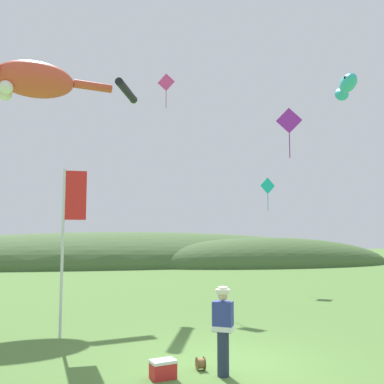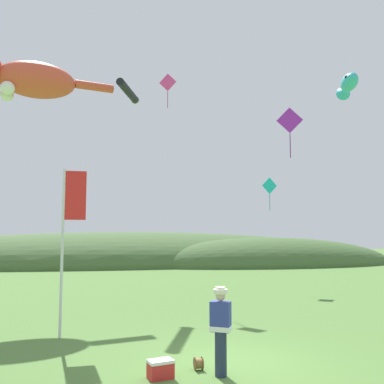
# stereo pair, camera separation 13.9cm
# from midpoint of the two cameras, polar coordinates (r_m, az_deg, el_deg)

# --- Properties ---
(ground_plane) EXTENTS (120.00, 120.00, 0.00)m
(ground_plane) POSITION_cam_midpoint_polar(r_m,az_deg,el_deg) (10.27, 5.11, -21.72)
(ground_plane) COLOR #517A38
(distant_hill_ridge) EXTENTS (51.92, 16.86, 5.96)m
(distant_hill_ridge) POSITION_cam_midpoint_polar(r_m,az_deg,el_deg) (40.95, -5.65, -9.50)
(distant_hill_ridge) COLOR #426033
(distant_hill_ridge) RESTS_ON ground
(festival_attendant) EXTENTS (0.49, 0.44, 1.77)m
(festival_attendant) POSITION_cam_midpoint_polar(r_m,az_deg,el_deg) (9.14, 3.70, -17.61)
(festival_attendant) COLOR #232D47
(festival_attendant) RESTS_ON ground
(kite_spool) EXTENTS (0.17, 0.27, 0.27)m
(kite_spool) POSITION_cam_midpoint_polar(r_m,az_deg,el_deg) (9.70, 0.71, -21.89)
(kite_spool) COLOR olive
(kite_spool) RESTS_ON ground
(picnic_cooler) EXTENTS (0.55, 0.43, 0.36)m
(picnic_cooler) POSITION_cam_midpoint_polar(r_m,az_deg,el_deg) (9.20, -4.35, -22.48)
(picnic_cooler) COLOR red
(picnic_cooler) RESTS_ON ground
(festival_banner_pole) EXTENTS (0.66, 0.08, 4.70)m
(festival_banner_pole) POSITION_cam_midpoint_polar(r_m,az_deg,el_deg) (12.60, -16.45, -4.34)
(festival_banner_pole) COLOR silver
(festival_banner_pole) RESTS_ON ground
(kite_giant_cat) EXTENTS (6.20, 2.44, 1.91)m
(kite_giant_cat) POSITION_cam_midpoint_polar(r_m,az_deg,el_deg) (20.94, -21.65, 13.93)
(kite_giant_cat) COLOR #E04C33
(kite_fish_windsock) EXTENTS (1.35, 2.18, 0.65)m
(kite_fish_windsock) POSITION_cam_midpoint_polar(r_m,az_deg,el_deg) (18.31, 19.74, 13.27)
(kite_fish_windsock) COLOR #33B2CC
(kite_tube_streamer) EXTENTS (1.29, 2.67, 0.44)m
(kite_tube_streamer) POSITION_cam_midpoint_polar(r_m,az_deg,el_deg) (20.94, -8.86, 13.10)
(kite_tube_streamer) COLOR black
(kite_diamond_pink) EXTENTS (0.85, 0.44, 1.84)m
(kite_diamond_pink) POSITION_cam_midpoint_polar(r_m,az_deg,el_deg) (23.03, -3.64, 14.34)
(kite_diamond_pink) COLOR #E53F8C
(kite_diamond_violet) EXTENTS (0.88, 0.37, 1.84)m
(kite_diamond_violet) POSITION_cam_midpoint_polar(r_m,az_deg,el_deg) (16.05, 12.57, 9.19)
(kite_diamond_violet) COLOR purple
(kite_diamond_teal) EXTENTS (0.91, 0.17, 1.82)m
(kite_diamond_teal) POSITION_cam_midpoint_polar(r_m,az_deg,el_deg) (23.49, 9.88, 0.76)
(kite_diamond_teal) COLOR #19BFBF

